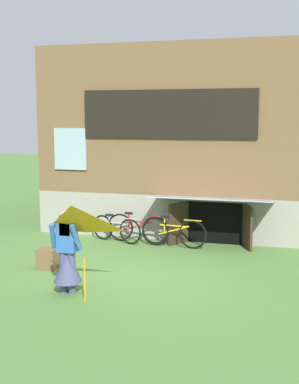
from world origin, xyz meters
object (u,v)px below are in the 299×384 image
(person, at_px, (67,259))
(bicycle_silver, at_px, (116,229))
(bicycle_red, at_px, (138,228))
(kite, at_px, (72,233))
(bicycle_yellow, at_px, (174,232))
(wooden_crate, at_px, (48,259))

(person, height_order, bicycle_silver, person)
(person, height_order, bicycle_red, person)
(person, distance_m, kite, 0.95)
(kite, xyz_separation_m, bicycle_silver, (-0.77, 4.46, -0.92))
(bicycle_yellow, relative_size, bicycle_red, 0.99)
(kite, relative_size, wooden_crate, 3.70)
(person, relative_size, wooden_crate, 3.55)
(wooden_crate, bearing_deg, kite, -53.28)
(bicycle_red, bearing_deg, bicycle_silver, -166.34)
(person, xyz_separation_m, wooden_crate, (-1.03, 1.27, -0.42))
(kite, bearing_deg, bicycle_red, 92.85)
(wooden_crate, bearing_deg, bicycle_yellow, 48.69)
(kite, bearing_deg, bicycle_yellow, 80.10)
(kite, xyz_separation_m, bicycle_red, (-0.23, 4.54, -0.89))
(bicycle_yellow, bearing_deg, bicycle_red, 172.79)
(bicycle_yellow, bearing_deg, kite, -95.32)
(bicycle_red, bearing_deg, person, -86.60)
(kite, height_order, bicycle_silver, kite)
(person, distance_m, bicycle_yellow, 3.90)
(bicycle_yellow, relative_size, wooden_crate, 3.87)
(wooden_crate, bearing_deg, person, -51.00)
(kite, distance_m, bicycle_silver, 4.62)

